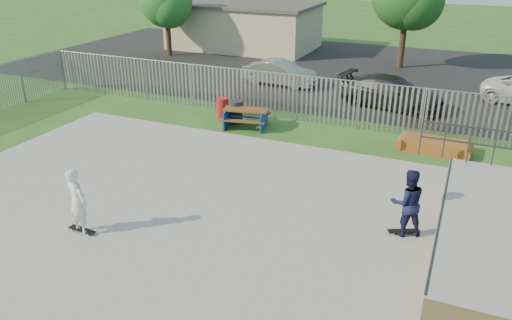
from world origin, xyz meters
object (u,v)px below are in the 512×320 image
at_px(funbox, 434,146).
at_px(skater_white, 77,201).
at_px(trash_bin_red, 223,108).
at_px(car_dark, 392,92).
at_px(picnic_table, 246,118).
at_px(car_silver, 280,73).
at_px(tree_left, 166,1).
at_px(trash_bin_grey, 236,112).
at_px(skater_navy, 407,203).

distance_m(funbox, skater_white, 12.63).
bearing_deg(trash_bin_red, car_dark, 34.15).
distance_m(picnic_table, funbox, 7.51).
xyz_separation_m(car_silver, skater_white, (0.75, -16.35, 0.38)).
height_order(funbox, skater_white, skater_white).
relative_size(car_dark, tree_left, 0.92).
bearing_deg(skater_white, funbox, -114.86).
bearing_deg(trash_bin_red, car_silver, 86.77).
bearing_deg(tree_left, funbox, -30.31).
distance_m(funbox, tree_left, 21.52).
bearing_deg(trash_bin_grey, picnic_table, -29.42).
bearing_deg(trash_bin_grey, trash_bin_red, 156.44).
distance_m(funbox, trash_bin_grey, 8.13).
xyz_separation_m(trash_bin_red, tree_left, (-9.40, 10.36, 3.14)).
bearing_deg(car_silver, car_dark, -101.47).
bearing_deg(car_silver, picnic_table, -167.12).
distance_m(trash_bin_red, car_silver, 6.14).
bearing_deg(car_dark, funbox, -142.18).
relative_size(car_dark, skater_white, 2.72).
distance_m(trash_bin_red, tree_left, 14.34).
xyz_separation_m(picnic_table, skater_white, (-0.36, -9.51, 0.65)).
bearing_deg(trash_bin_grey, skater_navy, -39.37).
xyz_separation_m(trash_bin_red, trash_bin_grey, (0.82, -0.36, 0.03)).
bearing_deg(car_silver, trash_bin_red, -179.53).
relative_size(picnic_table, tree_left, 0.40).
distance_m(trash_bin_red, skater_navy, 11.23).
distance_m(funbox, trash_bin_red, 8.96).
bearing_deg(trash_bin_grey, tree_left, 133.62).
distance_m(trash_bin_grey, tree_left, 15.13).
distance_m(trash_bin_red, trash_bin_grey, 0.89).
bearing_deg(funbox, car_dark, 120.18).
height_order(trash_bin_red, trash_bin_grey, trash_bin_grey).
relative_size(funbox, tree_left, 0.43).
distance_m(car_silver, tree_left, 11.02).
xyz_separation_m(trash_bin_red, skater_white, (1.09, -10.22, 0.61)).
bearing_deg(car_silver, skater_navy, -143.31).
bearing_deg(car_dark, car_silver, 86.18).
xyz_separation_m(picnic_table, funbox, (7.50, 0.35, -0.18)).
distance_m(picnic_table, trash_bin_red, 1.62).
height_order(picnic_table, skater_navy, skater_navy).
xyz_separation_m(skater_navy, skater_white, (-7.72, -3.30, 0.00)).
relative_size(trash_bin_grey, tree_left, 0.18).
xyz_separation_m(funbox, skater_navy, (-0.13, -6.56, 0.83)).
height_order(trash_bin_red, car_silver, car_silver).
distance_m(car_dark, tree_left, 17.25).
bearing_deg(skater_white, picnic_table, -78.47).
bearing_deg(skater_navy, trash_bin_grey, -65.23).
bearing_deg(skater_white, car_dark, -96.74).
distance_m(picnic_table, trash_bin_grey, 0.73).
xyz_separation_m(trash_bin_red, car_silver, (0.35, 6.13, 0.23)).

